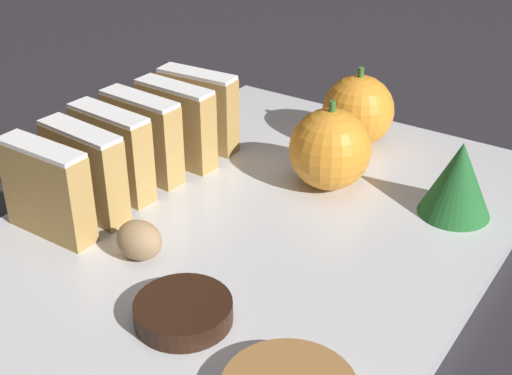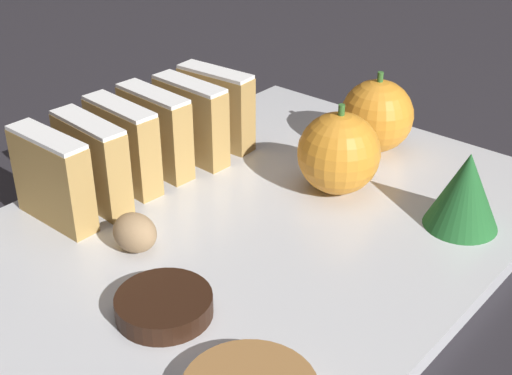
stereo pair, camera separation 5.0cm
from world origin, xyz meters
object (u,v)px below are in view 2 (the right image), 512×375
Objects in this scene: orange_near at (339,153)px; walnut at (135,233)px; orange_far at (381,117)px; chocolate_cookie at (164,305)px.

walnut is at bearing -110.22° from orange_near.
walnut is (-0.06, -0.16, -0.02)m from orange_near.
orange_near is 0.08m from orange_far.
orange_near is 0.17m from walnut.
chocolate_cookie is at bearing -28.43° from walnut.
orange_near is 1.02× the size of orange_far.
chocolate_cookie is at bearing -85.82° from orange_far.
orange_near is at bearing 92.25° from chocolate_cookie.
orange_near reaches higher than chocolate_cookie.
orange_far is 0.28m from chocolate_cookie.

